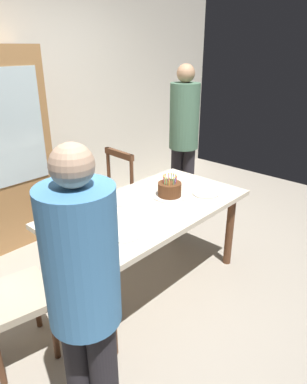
# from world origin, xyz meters

# --- Properties ---
(ground) EXTENTS (6.40, 6.40, 0.00)m
(ground) POSITION_xyz_m (0.00, 0.00, 0.00)
(ground) COLOR #9E9384
(back_wall) EXTENTS (6.40, 0.10, 2.60)m
(back_wall) POSITION_xyz_m (0.00, 1.85, 1.30)
(back_wall) COLOR silver
(back_wall) RESTS_ON ground
(dining_table) EXTENTS (1.62, 0.86, 0.73)m
(dining_table) POSITION_xyz_m (0.00, 0.00, 0.64)
(dining_table) COLOR beige
(dining_table) RESTS_ON ground
(birthday_cake) EXTENTS (0.28, 0.28, 0.19)m
(birthday_cake) POSITION_xyz_m (0.24, -0.01, 0.79)
(birthday_cake) COLOR silver
(birthday_cake) RESTS_ON dining_table
(plate_near_celebrant) EXTENTS (0.22, 0.22, 0.01)m
(plate_near_celebrant) POSITION_xyz_m (-0.44, -0.19, 0.74)
(plate_near_celebrant) COLOR silver
(plate_near_celebrant) RESTS_ON dining_table
(plate_far_side) EXTENTS (0.22, 0.22, 0.01)m
(plate_far_side) POSITION_xyz_m (-0.08, 0.19, 0.74)
(plate_far_side) COLOR silver
(plate_far_side) RESTS_ON dining_table
(plate_near_guest) EXTENTS (0.22, 0.22, 0.01)m
(plate_near_guest) POSITION_xyz_m (0.49, -0.19, 0.74)
(plate_near_guest) COLOR silver
(plate_near_guest) RESTS_ON dining_table
(fork_near_celebrant) EXTENTS (0.18, 0.03, 0.01)m
(fork_near_celebrant) POSITION_xyz_m (-0.60, -0.20, 0.73)
(fork_near_celebrant) COLOR silver
(fork_near_celebrant) RESTS_ON dining_table
(fork_far_side) EXTENTS (0.18, 0.03, 0.01)m
(fork_far_side) POSITION_xyz_m (-0.24, 0.19, 0.73)
(fork_far_side) COLOR silver
(fork_far_side) RESTS_ON dining_table
(chair_spindle_back) EXTENTS (0.46, 0.46, 0.95)m
(chair_spindle_back) POSITION_xyz_m (0.19, 0.75, 0.46)
(chair_spindle_back) COLOR #56331E
(chair_spindle_back) RESTS_ON ground
(person_celebrant) EXTENTS (0.32, 0.32, 1.57)m
(person_celebrant) POSITION_xyz_m (-1.09, -0.64, 0.89)
(person_celebrant) COLOR #262328
(person_celebrant) RESTS_ON ground
(person_guest) EXTENTS (0.32, 0.32, 1.72)m
(person_guest) POSITION_xyz_m (1.21, 0.61, 0.98)
(person_guest) COLOR #262328
(person_guest) RESTS_ON ground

